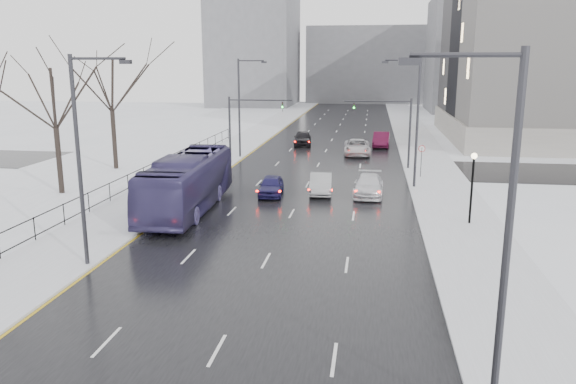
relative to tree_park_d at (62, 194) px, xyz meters
The scene contains 26 objects.
road 31.51m from the tree_park_d, 55.60° to the left, with size 16.00×150.00×0.04m, color black.
cross_road 22.65m from the tree_park_d, 38.19° to the left, with size 130.00×10.00×0.04m, color black.
sidewalk_left 27.01m from the tree_park_d, 74.32° to the left, with size 5.00×150.00×0.16m, color silver.
sidewalk_right 38.43m from the tree_park_d, 42.57° to the left, with size 5.00×150.00×0.16m, color silver.
park_strip 26.09m from the tree_park_d, 94.84° to the left, with size 14.00×150.00×0.12m, color white.
tree_park_d is the anchor object (origin of this frame).
tree_park_e 10.01m from the tree_park_d, 92.29° to the left, with size 9.45×9.45×13.50m, color black, non-canonical shape.
iron_fence 6.31m from the tree_park_d, 39.81° to the right, with size 0.06×70.00×1.30m.
streetlight_r_near 35.80m from the tree_park_d, 42.75° to the right, with size 2.95×0.25×10.00m.
streetlight_r_mid 27.24m from the tree_park_d, 13.01° to the left, with size 2.95×0.25×10.00m.
streetlight_l_near 17.90m from the tree_park_d, 55.47° to the right, with size 2.95×0.25×10.00m.
streetlight_l_far 21.17m from the tree_park_d, 61.85° to the left, with size 2.95×0.25×10.00m.
lamppost_r_mid 29.23m from the tree_park_d, ahead, with size 0.36×0.36×4.28m.
mast_signal_right 29.05m from the tree_park_d, 29.12° to the left, with size 6.10×0.33×6.50m.
mast_signal_left 17.96m from the tree_park_d, 53.20° to the left, with size 6.10×0.33×6.50m.
no_uturn_sign 28.88m from the tree_park_d, 20.32° to the left, with size 0.60×0.06×2.70m.
bldg_far_right 93.70m from the tree_park_d, 60.51° to the left, with size 24.00×20.00×22.00m, color slate.
bldg_far_left 92.17m from the tree_park_d, 92.64° to the left, with size 18.00×22.00×28.00m, color slate.
bldg_far_center 108.59m from the tree_park_d, 78.38° to the left, with size 30.00×18.00×18.00m, color slate.
bus 11.44m from the tree_park_d, 15.58° to the right, with size 3.11×13.28×3.70m, color #3B3465.
sedan_center_near 15.69m from the tree_park_d, ahead, with size 1.70×4.23×1.44m, color #1E1B51.
sedan_right_near 19.39m from the tree_park_d, ahead, with size 1.60×4.59×1.51m, color #97989B.
sedan_right_cross 30.37m from the tree_park_d, 45.48° to the left, with size 2.71×5.87×1.63m, color silver.
sedan_right_far 22.89m from the tree_park_d, ahead, with size 2.10×5.16×1.50m, color silver.
sedan_center_far 31.39m from the tree_park_d, 62.09° to the left, with size 2.00×4.98×1.70m, color black.
sedan_right_distant 36.68m from the tree_park_d, 49.32° to the left, with size 1.82×5.21×1.72m, color #450B25.
Camera 1 is at (4.98, -3.89, 9.63)m, focal length 35.00 mm.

